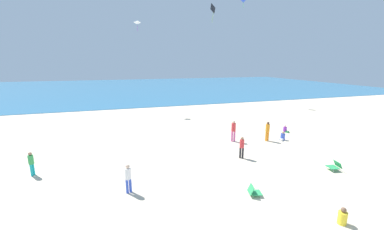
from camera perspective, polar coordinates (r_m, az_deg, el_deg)
The scene contains 14 objects.
ground_plane at distance 17.75m, azimuth -1.69°, elevation -7.98°, with size 120.00×120.00×0.00m, color beige.
ocean_water at distance 63.50m, azimuth -13.20°, elevation 6.66°, with size 120.00×60.00×0.05m, color teal.
beach_chair_far_left at distance 12.14m, azimuth 14.85°, elevation -17.56°, with size 0.71×0.64×0.53m.
beach_chair_far_right at distance 16.50m, azimuth 31.53°, elevation -10.57°, with size 0.78×0.71×0.55m.
person_0 at distance 16.10m, azimuth -34.64°, elevation -9.45°, with size 0.35×0.35×1.40m.
person_1 at distance 23.16m, azimuth 21.85°, elevation -3.31°, with size 0.47×0.60×0.67m.
person_2 at distance 15.95m, azimuth 12.08°, elevation -7.40°, with size 0.41×0.41×1.49m.
person_3 at distance 20.74m, azimuth 21.26°, elevation -4.99°, with size 0.67×0.55×0.75m.
person_5 at distance 12.10m, azimuth -15.34°, elevation -14.29°, with size 0.38×0.38×1.49m.
person_6 at distance 19.10m, azimuth 10.11°, elevation -3.49°, with size 0.45×0.45×1.75m.
person_7 at distance 11.71m, azimuth 32.74°, elevation -20.28°, with size 0.38×0.60×0.72m.
person_8 at distance 19.93m, azimuth 17.98°, elevation -3.47°, with size 0.33×0.33×1.61m.
kite_black at distance 29.60m, azimuth 5.11°, elevation 24.45°, with size 0.48×1.14×2.07m.
kite_white at distance 31.58m, azimuth -13.28°, elevation 21.29°, with size 0.76×0.63×1.35m.
Camera 1 is at (-4.41, -6.02, 6.24)m, focal length 21.82 mm.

